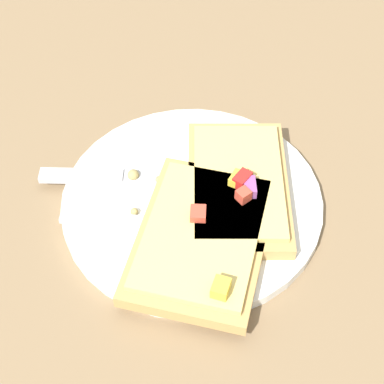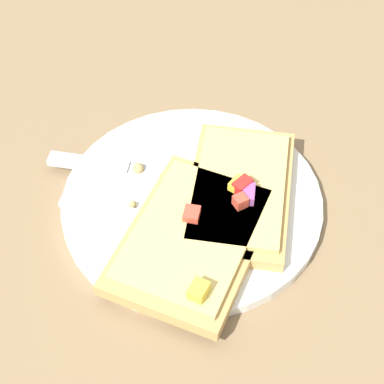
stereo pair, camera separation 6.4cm
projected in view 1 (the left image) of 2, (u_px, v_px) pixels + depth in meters
The scene contains 7 objects.
ground_plane at pixel (192, 206), 0.66m from camera, with size 4.00×4.00×0.00m, color #7F6647.
plate at pixel (192, 202), 0.65m from camera, with size 0.26×0.26×0.01m.
fork at pixel (178, 224), 0.62m from camera, with size 0.20×0.10×0.01m.
knife at pixel (132, 177), 0.66m from camera, with size 0.22×0.10×0.01m.
pizza_slice_main at pixel (238, 185), 0.64m from camera, with size 0.15×0.19×0.03m.
pizza_slice_corner at pixel (202, 237), 0.60m from camera, with size 0.19×0.21×0.03m.
crumb_scatter at pixel (139, 182), 0.65m from camera, with size 0.04×0.06×0.01m.
Camera 1 is at (0.14, 0.39, 0.51)m, focal length 60.00 mm.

